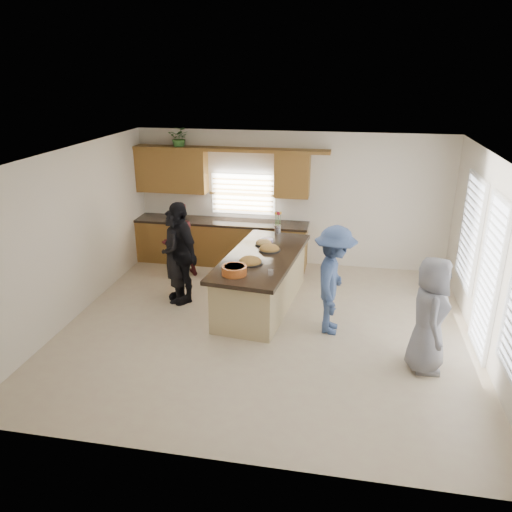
% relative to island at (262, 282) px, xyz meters
% --- Properties ---
extents(floor, '(6.50, 6.50, 0.00)m').
position_rel_island_xyz_m(floor, '(0.22, -0.80, -0.45)').
color(floor, beige).
rests_on(floor, ground).
extents(room_shell, '(6.52, 6.02, 2.81)m').
position_rel_island_xyz_m(room_shell, '(0.22, -0.80, 1.45)').
color(room_shell, silver).
rests_on(room_shell, ground).
extents(back_cabinetry, '(4.08, 0.66, 2.46)m').
position_rel_island_xyz_m(back_cabinetry, '(-1.25, 1.93, 0.46)').
color(back_cabinetry, olive).
rests_on(back_cabinetry, ground).
extents(right_wall_glazing, '(0.06, 4.00, 2.25)m').
position_rel_island_xyz_m(right_wall_glazing, '(3.44, -0.94, 0.89)').
color(right_wall_glazing, white).
rests_on(right_wall_glazing, ground).
extents(island, '(1.45, 2.81, 0.95)m').
position_rel_island_xyz_m(island, '(0.00, 0.00, 0.00)').
color(island, tan).
rests_on(island, ground).
extents(platter_front, '(0.42, 0.42, 0.17)m').
position_rel_island_xyz_m(platter_front, '(-0.12, -0.40, 0.52)').
color(platter_front, black).
rests_on(platter_front, island).
extents(platter_mid, '(0.39, 0.39, 0.16)m').
position_rel_island_xyz_m(platter_mid, '(0.09, 0.27, 0.52)').
color(platter_mid, black).
rests_on(platter_mid, island).
extents(platter_back, '(0.32, 0.32, 0.13)m').
position_rel_island_xyz_m(platter_back, '(-0.06, 0.56, 0.52)').
color(platter_back, black).
rests_on(platter_back, island).
extents(salad_bowl, '(0.39, 0.39, 0.14)m').
position_rel_island_xyz_m(salad_bowl, '(-0.28, -0.91, 0.58)').
color(salad_bowl, '#CE6125').
rests_on(salad_bowl, island).
extents(clear_cup, '(0.09, 0.09, 0.09)m').
position_rel_island_xyz_m(clear_cup, '(0.29, -0.84, 0.54)').
color(clear_cup, white).
rests_on(clear_cup, island).
extents(plate_stack, '(0.25, 0.25, 0.05)m').
position_rel_island_xyz_m(plate_stack, '(-0.04, 0.73, 0.52)').
color(plate_stack, '#A083BF').
rests_on(plate_stack, island).
extents(flower_vase, '(0.14, 0.14, 0.44)m').
position_rel_island_xyz_m(flower_vase, '(0.10, 1.25, 0.72)').
color(flower_vase, silver).
rests_on(flower_vase, island).
extents(potted_plant, '(0.43, 0.38, 0.46)m').
position_rel_island_xyz_m(potted_plant, '(-2.07, 2.02, 2.18)').
color(potted_plant, '#336628').
rests_on(potted_plant, back_cabinetry).
extents(woman_left_back, '(0.62, 0.73, 1.70)m').
position_rel_island_xyz_m(woman_left_back, '(-1.58, -0.07, 0.40)').
color(woman_left_back, black).
rests_on(woman_left_back, ground).
extents(woman_left_mid, '(0.88, 0.94, 1.55)m').
position_rel_island_xyz_m(woman_left_mid, '(-1.84, 0.95, 0.32)').
color(woman_left_mid, maroon).
rests_on(woman_left_mid, ground).
extents(woman_left_front, '(1.08, 1.08, 1.84)m').
position_rel_island_xyz_m(woman_left_front, '(-1.46, -0.04, 0.47)').
color(woman_left_front, black).
rests_on(woman_left_front, ground).
extents(woman_right_back, '(0.72, 1.17, 1.75)m').
position_rel_island_xyz_m(woman_right_back, '(1.26, -0.70, 0.42)').
color(woman_right_back, '#3A5080').
rests_on(woman_right_back, ground).
extents(woman_right_front, '(0.54, 0.82, 1.66)m').
position_rel_island_xyz_m(woman_right_front, '(2.59, -1.54, 0.38)').
color(woman_right_front, slate).
rests_on(woman_right_front, ground).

